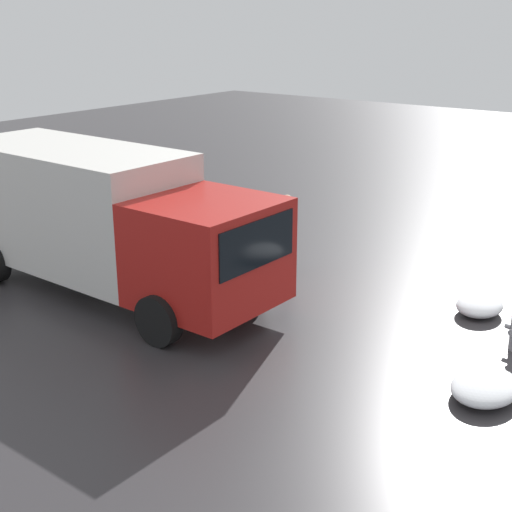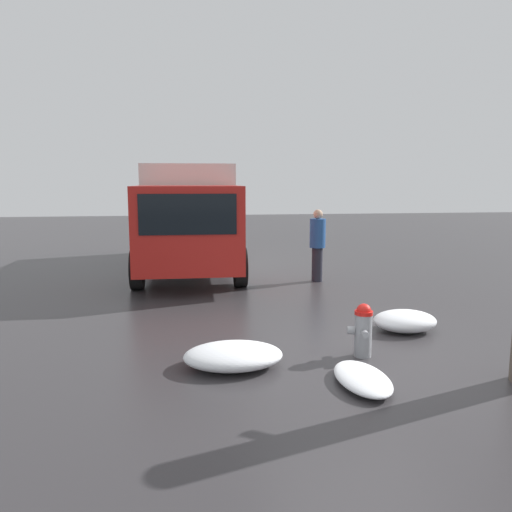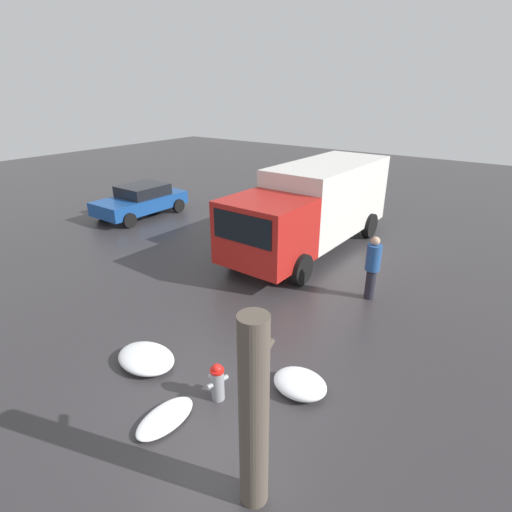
{
  "view_description": "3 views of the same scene",
  "coord_description": "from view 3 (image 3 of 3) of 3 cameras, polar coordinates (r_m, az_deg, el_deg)",
  "views": [
    {
      "loc": [
        -3.01,
        11.26,
        5.36
      ],
      "look_at": [
        4.17,
        1.71,
        1.27
      ],
      "focal_mm": 50.0,
      "sensor_mm": 36.0,
      "label": 1
    },
    {
      "loc": [
        -6.33,
        2.43,
        2.39
      ],
      "look_at": [
        3.43,
        0.98,
        0.92
      ],
      "focal_mm": 35.0,
      "sensor_mm": 36.0,
      "label": 2
    },
    {
      "loc": [
        -4.16,
        -3.89,
        5.2
      ],
      "look_at": [
        3.62,
        1.8,
        1.12
      ],
      "focal_mm": 28.0,
      "sensor_mm": 36.0,
      "label": 3
    }
  ],
  "objects": [
    {
      "name": "ground_plane",
      "position": [
        7.71,
        -5.41,
        -19.55
      ],
      "size": [
        60.0,
        60.0,
        0.0
      ],
      "primitive_type": "plane",
      "color": "#333033"
    },
    {
      "name": "fire_hydrant",
      "position": [
        7.46,
        -5.54,
        -17.37
      ],
      "size": [
        0.45,
        0.35,
        0.75
      ],
      "rotation": [
        0.0,
        0.0,
        1.36
      ],
      "color": "gray",
      "rests_on": "ground_plane"
    },
    {
      "name": "tree_trunk",
      "position": [
        5.31,
        -0.31,
        -21.85
      ],
      "size": [
        0.58,
        0.38,
        2.89
      ],
      "color": "brown",
      "rests_on": "ground_plane"
    },
    {
      "name": "delivery_truck",
      "position": [
        13.71,
        8.31,
        7.29
      ],
      "size": [
        7.45,
        2.71,
        2.83
      ],
      "rotation": [
        0.0,
        0.0,
        1.55
      ],
      "color": "red",
      "rests_on": "ground_plane"
    },
    {
      "name": "pedestrian",
      "position": [
        10.75,
        16.32,
        -1.3
      ],
      "size": [
        0.38,
        0.38,
        1.74
      ],
      "rotation": [
        0.0,
        0.0,
        6.21
      ],
      "color": "#23232D",
      "rests_on": "ground_plane"
    },
    {
      "name": "parked_car",
      "position": [
        18.16,
        -16.09,
        7.7
      ],
      "size": [
        3.92,
        2.03,
        1.33
      ],
      "rotation": [
        0.0,
        0.0,
        1.57
      ],
      "color": "#194793",
      "rests_on": "ground_plane"
    },
    {
      "name": "snow_pile_by_hydrant",
      "position": [
        7.75,
        6.3,
        -17.67
      ],
      "size": [
        0.82,
        1.02,
        0.33
      ],
      "color": "white",
      "rests_on": "ground_plane"
    },
    {
      "name": "snow_pile_curbside",
      "position": [
        7.39,
        -12.84,
        -21.63
      ],
      "size": [
        1.14,
        0.61,
        0.16
      ],
      "color": "white",
      "rests_on": "ground_plane"
    },
    {
      "name": "snow_pile_by_tree",
      "position": [
        8.61,
        -15.43,
        -13.89
      ],
      "size": [
        0.95,
        1.3,
        0.3
      ],
      "color": "white",
      "rests_on": "ground_plane"
    }
  ]
}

